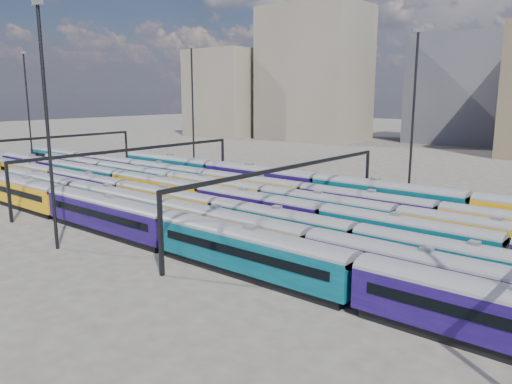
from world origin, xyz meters
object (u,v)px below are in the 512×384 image
Objects in this scene: rake_0 at (108,210)px; rake_2 at (123,190)px; rake_1 at (311,243)px; mast_2 at (47,118)px.

rake_0 is 14.79m from rake_2.
rake_0 is at bearing -42.56° from rake_2.
rake_1 is (25.41, 5.00, -0.24)m from rake_0.
rake_0 reaches higher than rake_2.
rake_1 is at bearing -7.84° from rake_2.
rake_0 is 1.27× the size of rake_1.
mast_2 is at bearing -55.67° from rake_2.
rake_2 is 4.47× the size of mast_2.
rake_1 is at bearing 25.92° from mast_2.
rake_0 is 1.34× the size of rake_2.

